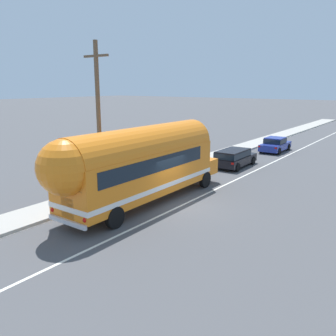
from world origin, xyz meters
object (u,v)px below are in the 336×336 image
(car_second, at_px, (275,144))
(utility_pole, at_px, (99,118))
(painted_bus, at_px, (138,163))
(car_lead, at_px, (234,157))

(car_second, bearing_deg, utility_pole, -98.76)
(painted_bus, relative_size, car_lead, 2.83)
(utility_pole, bearing_deg, car_second, 81.24)
(painted_bus, height_order, car_lead, painted_bus)
(utility_pole, distance_m, car_lead, 12.13)
(car_lead, bearing_deg, utility_pole, -103.85)
(painted_bus, distance_m, car_lead, 11.29)
(car_lead, bearing_deg, car_second, 88.34)
(utility_pole, distance_m, car_second, 20.12)
(painted_bus, relative_size, car_second, 2.92)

